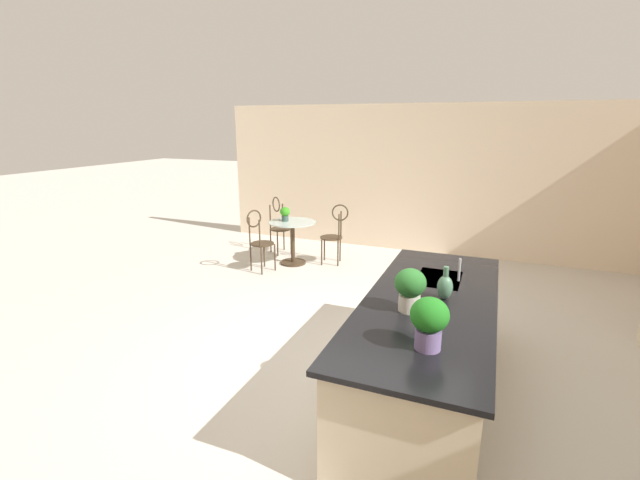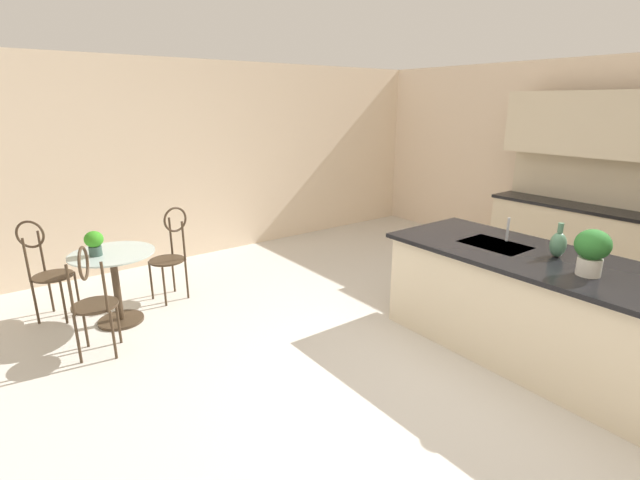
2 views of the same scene
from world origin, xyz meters
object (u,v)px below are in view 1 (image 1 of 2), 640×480
(potted_plant_counter_far, at_px, (429,320))
(potted_plant_counter_near, at_px, (410,287))
(chair_near_window, at_px, (335,231))
(chair_by_island, at_px, (279,222))
(vase_on_counter, at_px, (445,287))
(potted_plant_on_table, at_px, (285,213))
(bistro_table, at_px, (293,238))
(chair_toward_desk, at_px, (259,238))

(potted_plant_counter_far, height_order, potted_plant_counter_near, potted_plant_counter_far)
(chair_near_window, bearing_deg, potted_plant_counter_near, 28.68)
(potted_plant_counter_far, xyz_separation_m, potted_plant_counter_near, (-0.55, -0.23, -0.00))
(chair_by_island, xyz_separation_m, potted_plant_counter_far, (4.32, 3.35, 0.55))
(chair_near_window, relative_size, potted_plant_counter_near, 2.98)
(chair_near_window, relative_size, vase_on_counter, 3.62)
(potted_plant_on_table, bearing_deg, vase_on_counter, 45.54)
(bistro_table, bearing_deg, potted_plant_counter_near, 38.53)
(potted_plant_on_table, distance_m, potted_plant_counter_near, 4.25)
(chair_near_window, distance_m, potted_plant_counter_far, 4.64)
(chair_near_window, xyz_separation_m, potted_plant_counter_near, (3.53, 1.93, 0.55))
(chair_near_window, distance_m, potted_plant_counter_near, 4.06)
(chair_toward_desk, bearing_deg, potted_plant_on_table, 163.14)
(potted_plant_counter_far, height_order, vase_on_counter, potted_plant_counter_far)
(chair_toward_desk, bearing_deg, vase_on_counter, 53.50)
(potted_plant_counter_far, bearing_deg, potted_plant_on_table, -142.14)
(chair_toward_desk, distance_m, potted_plant_on_table, 0.68)
(chair_toward_desk, xyz_separation_m, potted_plant_on_table, (-0.58, 0.18, 0.31))
(bistro_table, xyz_separation_m, potted_plant_counter_far, (3.80, 2.82, 0.68))
(bistro_table, bearing_deg, potted_plant_on_table, -90.94)
(chair_near_window, distance_m, potted_plant_on_table, 0.90)
(bistro_table, distance_m, chair_by_island, 0.75)
(potted_plant_on_table, height_order, potted_plant_counter_far, potted_plant_counter_far)
(bistro_table, xyz_separation_m, chair_toward_desk, (0.58, -0.32, 0.13))
(bistro_table, height_order, chair_toward_desk, chair_toward_desk)
(chair_near_window, height_order, chair_toward_desk, same)
(bistro_table, xyz_separation_m, potted_plant_counter_near, (3.25, 2.59, 0.67))
(chair_near_window, height_order, vase_on_counter, vase_on_counter)
(potted_plant_counter_far, xyz_separation_m, vase_on_counter, (-0.90, 0.00, -0.09))
(potted_plant_counter_near, bearing_deg, potted_plant_on_table, -140.02)
(vase_on_counter, bearing_deg, chair_near_window, -145.79)
(chair_near_window, distance_m, vase_on_counter, 3.87)
(chair_toward_desk, xyz_separation_m, potted_plant_counter_far, (3.22, 3.13, 0.55))
(chair_toward_desk, bearing_deg, potted_plant_counter_far, 44.22)
(potted_plant_on_table, xyz_separation_m, potted_plant_counter_far, (3.80, 2.96, 0.25))
(potted_plant_counter_far, bearing_deg, potted_plant_counter_near, -157.44)
(bistro_table, distance_m, potted_plant_counter_far, 4.78)
(potted_plant_counter_near, bearing_deg, potted_plant_counter_far, 22.56)
(bistro_table, distance_m, chair_toward_desk, 0.67)
(chair_toward_desk, relative_size, vase_on_counter, 3.62)
(chair_by_island, relative_size, potted_plant_counter_far, 2.92)
(bistro_table, distance_m, vase_on_counter, 4.09)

